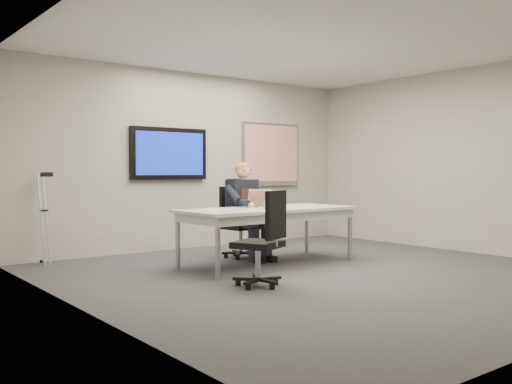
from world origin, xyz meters
TOP-DOWN VIEW (x-y plane):
  - floor at (0.00, 0.00)m, footprint 6.00×6.00m
  - ceiling at (0.00, 0.00)m, footprint 6.00×6.00m
  - wall_back at (0.00, 3.00)m, footprint 6.00×0.02m
  - wall_left at (-3.00, 0.00)m, footprint 0.02×6.00m
  - wall_right at (3.00, 0.00)m, footprint 0.02×6.00m
  - conference_table at (-0.14, 0.96)m, footprint 2.45×1.09m
  - tv_display at (-0.50, 2.95)m, footprint 1.30×0.09m
  - whiteboard at (1.55, 2.97)m, footprint 1.25×0.08m
  - office_chair_far at (-0.09, 1.69)m, footprint 0.52×0.52m
  - office_chair_near at (-1.11, -0.13)m, footprint 0.64×0.64m
  - seated_person at (-0.08, 1.44)m, footprint 0.42×0.73m
  - crutch at (-2.46, 2.78)m, footprint 0.37×0.64m
  - laptop at (-0.04, 1.18)m, footprint 0.38×0.39m
  - name_tent at (-0.19, 0.78)m, footprint 0.28×0.09m
  - pen at (-0.27, 0.66)m, footprint 0.04×0.13m

SIDE VIEW (x-z plane):
  - floor at x=0.00m, z-range -0.01..0.01m
  - office_chair_far at x=-0.09m, z-range -0.19..0.82m
  - office_chair_near at x=-1.11m, z-range -0.19..0.83m
  - seated_person at x=-0.08m, z-range -0.13..1.22m
  - crutch at x=-2.46m, z-range -0.02..1.26m
  - conference_table at x=-0.14m, z-range 0.29..1.03m
  - pen at x=-0.27m, z-range 0.75..0.76m
  - name_tent at x=-0.19m, z-range 0.75..0.85m
  - laptop at x=-0.04m, z-range 0.69..0.92m
  - wall_back at x=0.00m, z-range 0.00..2.80m
  - wall_left at x=-3.00m, z-range 0.00..2.80m
  - wall_right at x=3.00m, z-range 0.00..2.80m
  - tv_display at x=-0.50m, z-range 1.10..1.90m
  - whiteboard at x=1.55m, z-range 0.98..2.08m
  - ceiling at x=0.00m, z-range 2.79..2.81m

